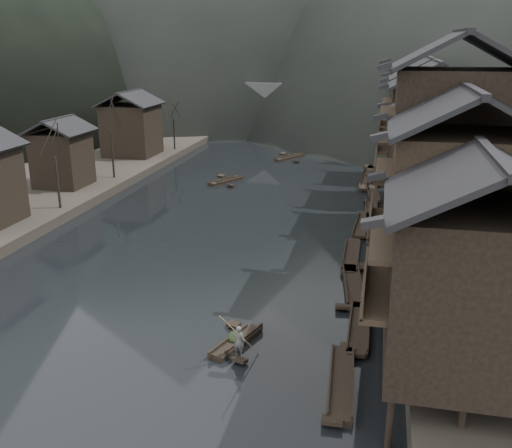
# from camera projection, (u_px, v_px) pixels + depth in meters

# --- Properties ---
(water) EXTENTS (300.00, 300.00, 0.00)m
(water) POSITION_uv_depth(u_px,v_px,m) (160.00, 306.00, 36.27)
(water) COLOR black
(water) RESTS_ON ground
(left_bank) EXTENTS (40.00, 200.00, 1.20)m
(left_bank) POSITION_uv_depth(u_px,v_px,m) (32.00, 155.00, 80.43)
(left_bank) COLOR #2D2823
(left_bank) RESTS_ON ground
(stilt_houses) EXTENTS (9.00, 67.60, 16.93)m
(stilt_houses) POSITION_uv_depth(u_px,v_px,m) (433.00, 129.00, 48.03)
(stilt_houses) COLOR black
(stilt_houses) RESTS_ON ground
(left_houses) EXTENTS (8.10, 53.20, 8.73)m
(left_houses) POSITION_uv_depth(u_px,v_px,m) (40.00, 149.00, 57.42)
(left_houses) COLOR black
(left_houses) RESTS_ON left_bank
(bare_trees) EXTENTS (3.91, 60.80, 7.81)m
(bare_trees) POSITION_uv_depth(u_px,v_px,m) (50.00, 149.00, 52.97)
(bare_trees) COLOR black
(bare_trees) RESTS_ON left_bank
(moored_sampans) EXTENTS (2.87, 67.90, 0.47)m
(moored_sampans) POSITION_uv_depth(u_px,v_px,m) (366.00, 210.00, 56.08)
(moored_sampans) COLOR black
(moored_sampans) RESTS_ON water
(midriver_boats) EXTENTS (12.01, 35.51, 0.45)m
(midriver_boats) POSITION_uv_depth(u_px,v_px,m) (290.00, 157.00, 81.52)
(midriver_boats) COLOR black
(midriver_boats) RESTS_ON water
(stone_bridge) EXTENTS (40.00, 6.00, 9.00)m
(stone_bridge) POSITION_uv_depth(u_px,v_px,m) (309.00, 105.00, 101.57)
(stone_bridge) COLOR #4C4C4F
(stone_bridge) RESTS_ON ground
(hero_sampan) EXTENTS (2.22, 4.45, 0.43)m
(hero_sampan) POSITION_uv_depth(u_px,v_px,m) (236.00, 341.00, 31.63)
(hero_sampan) COLOR black
(hero_sampan) RESTS_ON water
(cargo_heap) EXTENTS (0.98, 1.28, 0.59)m
(cargo_heap) POSITION_uv_depth(u_px,v_px,m) (236.00, 331.00, 31.66)
(cargo_heap) COLOR black
(cargo_heap) RESTS_ON hero_sampan
(boatman) EXTENTS (0.71, 0.53, 1.78)m
(boatman) POSITION_uv_depth(u_px,v_px,m) (239.00, 337.00, 29.82)
(boatman) COLOR #58575A
(boatman) RESTS_ON hero_sampan
(bamboo_pole) EXTENTS (1.90, 2.24, 3.47)m
(bamboo_pole) POSITION_uv_depth(u_px,v_px,m) (242.00, 292.00, 28.97)
(bamboo_pole) COLOR #8C7A51
(bamboo_pole) RESTS_ON boatman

